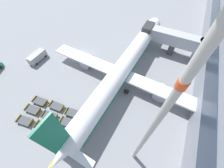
{
  "coord_description": "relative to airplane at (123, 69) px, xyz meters",
  "views": [
    {
      "loc": [
        20.85,
        -24.1,
        26.46
      ],
      "look_at": [
        12.78,
        -7.47,
        1.88
      ],
      "focal_mm": 22.0,
      "sensor_mm": 36.0,
      "label": 1
    }
  ],
  "objects": [
    {
      "name": "baggage_dolly_row_mid_b_col_c",
      "position": [
        -5.19,
        -13.33,
        -2.85
      ],
      "size": [
        3.77,
        2.07,
        0.92
      ],
      "color": "#424449",
      "rests_on": "ground_plane"
    },
    {
      "name": "jet_bridge",
      "position": [
        10.71,
        14.96,
        0.55
      ],
      "size": [
        18.96,
        4.81,
        6.46
      ],
      "color": "#A8AAB2",
      "rests_on": "ground_plane"
    },
    {
      "name": "baggage_dolly_row_near_col_b",
      "position": [
        -8.75,
        -18.24,
        -2.85
      ],
      "size": [
        3.73,
        1.86,
        0.92
      ],
      "color": "#424449",
      "rests_on": "ground_plane"
    },
    {
      "name": "baggage_dolly_row_near_col_a",
      "position": [
        -12.75,
        -18.85,
        -2.85
      ],
      "size": [
        3.77,
        2.07,
        0.92
      ],
      "color": "#424449",
      "rests_on": "ground_plane"
    },
    {
      "name": "baggage_dolly_row_mid_b_col_a",
      "position": [
        -13.27,
        -14.18,
        -2.85
      ],
      "size": [
        3.75,
        1.94,
        0.92
      ],
      "color": "#424449",
      "rests_on": "ground_plane"
    },
    {
      "name": "baggage_dolly_row_mid_a_col_a",
      "position": [
        -13.19,
        -16.35,
        -2.85
      ],
      "size": [
        3.75,
        1.96,
        0.92
      ],
      "color": "#424449",
      "rests_on": "ground_plane"
    },
    {
      "name": "baggage_dolly_row_near_col_c",
      "position": [
        -4.56,
        -17.74,
        -2.85
      ],
      "size": [
        3.75,
        1.96,
        0.92
      ],
      "color": "#424449",
      "rests_on": "ground_plane"
    },
    {
      "name": "baggage_dolly_row_mid_a_col_b",
      "position": [
        -9.06,
        -15.91,
        -2.85
      ],
      "size": [
        3.77,
        2.08,
        0.92
      ],
      "color": "#424449",
      "rests_on": "ground_plane"
    },
    {
      "name": "airplane",
      "position": [
        0.0,
        0.0,
        0.0
      ],
      "size": [
        37.12,
        45.88,
        13.3
      ],
      "color": "white",
      "rests_on": "ground_plane"
    },
    {
      "name": "ground_plane",
      "position": [
        -13.55,
        3.37,
        -3.34
      ],
      "size": [
        500.0,
        500.0,
        0.0
      ],
      "primitive_type": "plane",
      "color": "gray"
    },
    {
      "name": "baggage_dolly_row_mid_a_col_c",
      "position": [
        -4.95,
        -15.4,
        -2.85
      ],
      "size": [
        3.77,
        2.04,
        0.92
      ],
      "color": "#424449",
      "rests_on": "ground_plane"
    },
    {
      "name": "service_van",
      "position": [
        -23.41,
        -4.12,
        -2.17
      ],
      "size": [
        2.5,
        5.27,
        2.14
      ],
      "color": "gray",
      "rests_on": "ground_plane"
    },
    {
      "name": "stand_guidance_stripe",
      "position": [
        -2.38,
        -9.77,
        -3.33
      ],
      "size": [
        2.48,
        34.15,
        0.01
      ],
      "color": "yellow",
      "rests_on": "ground_plane"
    },
    {
      "name": "apron_light_mast",
      "position": [
        8.75,
        -15.16,
        11.35
      ],
      "size": [
        2.0,
        0.7,
        26.18
      ],
      "color": "#ADA89E",
      "rests_on": "ground_plane"
    },
    {
      "name": "baggage_dolly_row_mid_b_col_b",
      "position": [
        -9.25,
        -13.56,
        -2.85
      ],
      "size": [
        3.73,
        1.89,
        0.92
      ],
      "color": "#424449",
      "rests_on": "ground_plane"
    }
  ]
}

